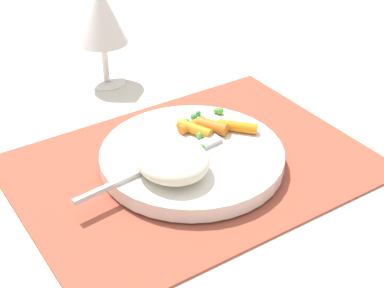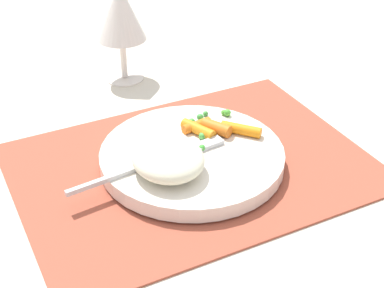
{
  "view_description": "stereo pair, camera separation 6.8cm",
  "coord_description": "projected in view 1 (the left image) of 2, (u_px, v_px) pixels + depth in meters",
  "views": [
    {
      "loc": [
        -0.33,
        -0.51,
        0.43
      ],
      "look_at": [
        0.0,
        0.0,
        0.04
      ],
      "focal_mm": 54.64,
      "sensor_mm": 36.0,
      "label": 1
    },
    {
      "loc": [
        -0.27,
        -0.54,
        0.43
      ],
      "look_at": [
        0.0,
        0.0,
        0.04
      ],
      "focal_mm": 54.64,
      "sensor_mm": 36.0,
      "label": 2
    }
  ],
  "objects": [
    {
      "name": "placemat",
      "position": [
        192.0,
        165.0,
        0.74
      ],
      "size": [
        0.44,
        0.32,
        0.01
      ],
      "primitive_type": "cube",
      "color": "#9E4733",
      "rests_on": "ground_plane"
    },
    {
      "name": "carrot_portion",
      "position": [
        211.0,
        127.0,
        0.76
      ],
      "size": [
        0.09,
        0.07,
        0.02
      ],
      "color": "orange",
      "rests_on": "plate"
    },
    {
      "name": "pea_scatter",
      "position": [
        201.0,
        124.0,
        0.77
      ],
      "size": [
        0.08,
        0.08,
        0.01
      ],
      "color": "green",
      "rests_on": "plate"
    },
    {
      "name": "rice_mound",
      "position": [
        172.0,
        160.0,
        0.68
      ],
      "size": [
        0.08,
        0.09,
        0.04
      ],
      "primitive_type": "ellipsoid",
      "color": "beige",
      "rests_on": "plate"
    },
    {
      "name": "plate",
      "position": [
        192.0,
        157.0,
        0.73
      ],
      "size": [
        0.23,
        0.23,
        0.02
      ],
      "primitive_type": "cylinder",
      "color": "silver",
      "rests_on": "placemat"
    },
    {
      "name": "fork",
      "position": [
        166.0,
        161.0,
        0.7
      ],
      "size": [
        0.21,
        0.03,
        0.01
      ],
      "color": "silver",
      "rests_on": "plate"
    },
    {
      "name": "ground_plane",
      "position": [
        192.0,
        167.0,
        0.74
      ],
      "size": [
        2.4,
        2.4,
        0.0
      ],
      "primitive_type": "plane",
      "color": "beige"
    },
    {
      "name": "wine_glass",
      "position": [
        101.0,
        17.0,
        0.88
      ],
      "size": [
        0.08,
        0.08,
        0.16
      ],
      "color": "silver",
      "rests_on": "ground_plane"
    }
  ]
}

